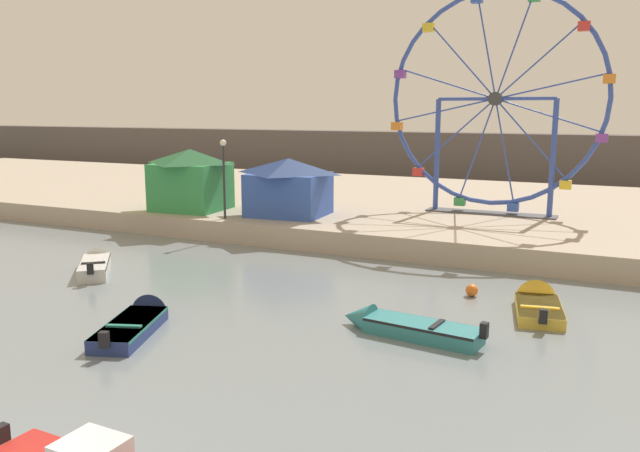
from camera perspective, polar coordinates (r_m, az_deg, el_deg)
quay_promenade at (r=40.02m, az=11.03°, el=1.55°), size 110.00×24.83×1.06m
distant_town_skyline at (r=62.52m, az=16.49°, el=5.98°), size 140.00×3.00×4.40m
motorboat_mustard_yellow at (r=22.52m, az=18.94°, el=-6.59°), size 2.00×3.88×1.31m
motorboat_teal_painted at (r=19.16m, az=7.35°, el=-8.89°), size 4.57×1.54×1.08m
motorboat_navy_blue at (r=20.36m, az=-15.93°, el=-8.14°), size 2.54×4.30×1.16m
motorboat_pale_grey at (r=27.88m, az=-19.53°, el=-3.22°), size 3.35×3.69×1.10m
ferris_wheel_blue_frame at (r=34.78m, az=15.49°, el=10.62°), size 11.23×1.20×11.65m
carnival_booth_green_kiosk at (r=35.95m, az=-11.54°, el=4.22°), size 4.27×3.99×3.38m
carnival_booth_blue_tent at (r=33.43m, az=-2.84°, el=3.64°), size 4.50×4.03×3.01m
promenade_lamp_near at (r=32.59m, az=-8.66°, el=5.23°), size 0.32×0.32×4.03m
mooring_buoy_orange at (r=23.36m, az=13.49°, el=-5.65°), size 0.44×0.44×0.44m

